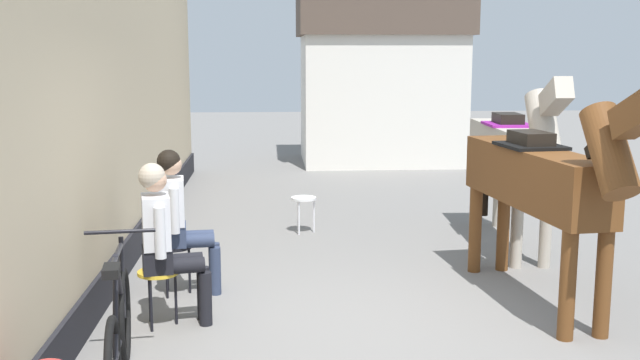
{
  "coord_description": "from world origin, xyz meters",
  "views": [
    {
      "loc": [
        -0.87,
        -6.04,
        2.28
      ],
      "look_at": [
        -0.4,
        1.2,
        1.05
      ],
      "focal_mm": 42.46,
      "sensor_mm": 36.0,
      "label": 1
    }
  ],
  "objects_px": {
    "saddled_horse_near": "(541,180)",
    "leaning_bicycle": "(119,336)",
    "saddled_horse_far": "(512,150)",
    "spare_stool_white": "(304,202)",
    "seated_visitor_near": "(165,236)",
    "seated_visitor_far": "(180,214)"
  },
  "relations": [
    {
      "from": "saddled_horse_near",
      "to": "leaning_bicycle",
      "type": "relative_size",
      "value": 1.71
    },
    {
      "from": "saddled_horse_near",
      "to": "leaning_bicycle",
      "type": "bearing_deg",
      "value": -155.28
    },
    {
      "from": "leaning_bicycle",
      "to": "saddled_horse_far",
      "type": "bearing_deg",
      "value": 43.33
    },
    {
      "from": "leaning_bicycle",
      "to": "spare_stool_white",
      "type": "height_order",
      "value": "leaning_bicycle"
    },
    {
      "from": "seated_visitor_near",
      "to": "seated_visitor_far",
      "type": "bearing_deg",
      "value": 88.28
    },
    {
      "from": "saddled_horse_near",
      "to": "leaning_bicycle",
      "type": "xyz_separation_m",
      "value": [
        -3.43,
        -1.58,
        -0.76
      ]
    },
    {
      "from": "saddled_horse_far",
      "to": "seated_visitor_far",
      "type": "bearing_deg",
      "value": -157.66
    },
    {
      "from": "seated_visitor_far",
      "to": "saddled_horse_far",
      "type": "distance_m",
      "value": 3.97
    },
    {
      "from": "seated_visitor_near",
      "to": "seated_visitor_far",
      "type": "distance_m",
      "value": 0.85
    },
    {
      "from": "saddled_horse_near",
      "to": "spare_stool_white",
      "type": "xyz_separation_m",
      "value": [
        -1.99,
        2.92,
        -0.76
      ]
    },
    {
      "from": "seated_visitor_near",
      "to": "leaning_bicycle",
      "type": "xyz_separation_m",
      "value": [
        -0.14,
        -1.26,
        -0.38
      ]
    },
    {
      "from": "seated_visitor_near",
      "to": "seated_visitor_far",
      "type": "xyz_separation_m",
      "value": [
        0.03,
        0.85,
        0.0
      ]
    },
    {
      "from": "leaning_bicycle",
      "to": "spare_stool_white",
      "type": "relative_size",
      "value": 3.81
    },
    {
      "from": "leaning_bicycle",
      "to": "spare_stool_white",
      "type": "bearing_deg",
      "value": 72.23
    },
    {
      "from": "leaning_bicycle",
      "to": "seated_visitor_far",
      "type": "bearing_deg",
      "value": 85.37
    },
    {
      "from": "seated_visitor_far",
      "to": "saddled_horse_far",
      "type": "height_order",
      "value": "saddled_horse_far"
    },
    {
      "from": "saddled_horse_far",
      "to": "spare_stool_white",
      "type": "relative_size",
      "value": 6.52
    },
    {
      "from": "seated_visitor_far",
      "to": "spare_stool_white",
      "type": "distance_m",
      "value": 2.74
    },
    {
      "from": "saddled_horse_near",
      "to": "saddled_horse_far",
      "type": "relative_size",
      "value": 1.0
    },
    {
      "from": "saddled_horse_near",
      "to": "spare_stool_white",
      "type": "distance_m",
      "value": 3.61
    },
    {
      "from": "seated_visitor_near",
      "to": "spare_stool_white",
      "type": "bearing_deg",
      "value": 68.19
    },
    {
      "from": "leaning_bicycle",
      "to": "saddled_horse_near",
      "type": "bearing_deg",
      "value": 24.72
    }
  ]
}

